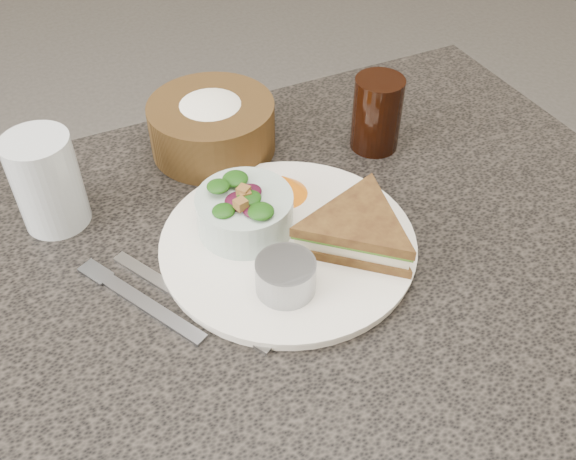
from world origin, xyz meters
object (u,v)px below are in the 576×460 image
at_px(dinner_plate, 288,244).
at_px(salad_bowl, 245,207).
at_px(dining_table, 285,423).
at_px(dressing_ramekin, 286,276).
at_px(bread_basket, 212,119).
at_px(cola_glass, 377,110).
at_px(water_glass, 47,182).
at_px(sandwich, 358,230).

relative_size(dinner_plate, salad_bowl, 2.61).
distance_m(dining_table, dressing_ramekin, 0.41).
bearing_deg(dining_table, dressing_ramekin, -112.74).
bearing_deg(bread_basket, dining_table, -91.06).
height_order(dining_table, bread_basket, bread_basket).
bearing_deg(bread_basket, dinner_plate, -87.95).
distance_m(dinner_plate, salad_bowl, 0.07).
relative_size(bread_basket, cola_glass, 1.48).
relative_size(dinner_plate, water_glass, 2.47).
bearing_deg(bread_basket, water_glass, -165.91).
distance_m(sandwich, water_glass, 0.37).
distance_m(salad_bowl, dressing_ramekin, 0.11).
height_order(dinner_plate, sandwich, sandwich).
distance_m(dressing_ramekin, water_glass, 0.31).
relative_size(dining_table, water_glass, 8.21).
xyz_separation_m(dinner_plate, sandwich, (0.07, -0.04, 0.03)).
height_order(dining_table, salad_bowl, salad_bowl).
bearing_deg(cola_glass, dining_table, -144.79).
distance_m(dining_table, cola_glass, 0.51).
xyz_separation_m(salad_bowl, bread_basket, (0.03, 0.19, 0.00)).
bearing_deg(dinner_plate, water_glass, 144.41).
bearing_deg(dressing_ramekin, water_glass, 130.51).
distance_m(bread_basket, cola_glass, 0.23).
bearing_deg(bread_basket, dressing_ramekin, -95.17).
bearing_deg(dinner_plate, sandwich, -29.14).
height_order(salad_bowl, cola_glass, cola_glass).
xyz_separation_m(salad_bowl, cola_glass, (0.24, 0.09, 0.01)).
bearing_deg(dinner_plate, cola_glass, 34.16).
distance_m(dinner_plate, water_glass, 0.30).
xyz_separation_m(cola_glass, water_glass, (-0.44, 0.03, 0.00)).
bearing_deg(dinner_plate, dining_table, -131.40).
height_order(dressing_ramekin, water_glass, water_glass).
distance_m(dining_table, dinner_plate, 0.38).
xyz_separation_m(dining_table, dinner_plate, (0.01, 0.01, 0.38)).
bearing_deg(sandwich, dinner_plate, -167.92).
height_order(salad_bowl, dressing_ramekin, salad_bowl).
relative_size(dining_table, dressing_ramekin, 15.07).
relative_size(dinner_plate, cola_glass, 2.55).
relative_size(sandwich, cola_glass, 1.38).
distance_m(sandwich, bread_basket, 0.28).
xyz_separation_m(sandwich, cola_glass, (0.13, 0.18, 0.02)).
bearing_deg(salad_bowl, bread_basket, 81.30).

